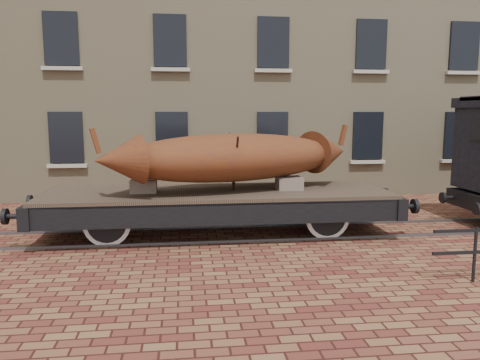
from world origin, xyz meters
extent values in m
plane|color=#58241D|center=(0.00, 0.00, 0.00)|extent=(90.00, 90.00, 0.00)
cube|color=tan|center=(3.00, 10.00, 7.00)|extent=(40.00, 10.00, 14.00)
cube|color=black|center=(-6.00, 4.96, 2.20)|extent=(1.10, 0.12, 1.70)
cube|color=#ACA798|center=(-6.00, 4.90, 1.25)|extent=(1.30, 0.18, 0.12)
cube|color=black|center=(-2.50, 4.96, 2.20)|extent=(1.10, 0.12, 1.70)
cube|color=#ACA798|center=(-2.50, 4.90, 1.25)|extent=(1.30, 0.18, 0.12)
cube|color=black|center=(1.00, 4.96, 2.20)|extent=(1.10, 0.12, 1.70)
cube|color=#ACA798|center=(1.00, 4.90, 1.25)|extent=(1.30, 0.18, 0.12)
cube|color=black|center=(4.50, 4.96, 2.20)|extent=(1.10, 0.12, 1.70)
cube|color=#ACA798|center=(4.50, 4.90, 1.25)|extent=(1.30, 0.18, 0.12)
cube|color=black|center=(8.00, 4.96, 2.20)|extent=(1.10, 0.12, 1.70)
cube|color=#ACA798|center=(8.00, 4.90, 1.25)|extent=(1.30, 0.18, 0.12)
cube|color=black|center=(-6.00, 4.96, 5.40)|extent=(1.10, 0.12, 1.70)
cube|color=#ACA798|center=(-6.00, 4.90, 4.45)|extent=(1.30, 0.18, 0.12)
cube|color=black|center=(-2.50, 4.96, 5.40)|extent=(1.10, 0.12, 1.70)
cube|color=#ACA798|center=(-2.50, 4.90, 4.45)|extent=(1.30, 0.18, 0.12)
cube|color=black|center=(1.00, 4.96, 5.40)|extent=(1.10, 0.12, 1.70)
cube|color=#ACA798|center=(1.00, 4.90, 4.45)|extent=(1.30, 0.18, 0.12)
cube|color=black|center=(4.50, 4.96, 5.40)|extent=(1.10, 0.12, 1.70)
cube|color=#ACA798|center=(4.50, 4.90, 4.45)|extent=(1.30, 0.18, 0.12)
cube|color=black|center=(8.00, 4.96, 5.40)|extent=(1.10, 0.12, 1.70)
cube|color=#ACA798|center=(8.00, 4.90, 4.45)|extent=(1.30, 0.18, 0.12)
cube|color=#59595E|center=(0.00, -0.72, 0.03)|extent=(30.00, 0.08, 0.06)
cube|color=#59595E|center=(0.00, 0.72, 0.03)|extent=(30.00, 0.08, 0.06)
cylinder|color=black|center=(3.00, -3.80, 0.50)|extent=(0.06, 0.06, 1.00)
cube|color=#4B3D32|center=(-1.30, 0.00, 1.05)|extent=(8.36, 2.45, 0.13)
cube|color=black|center=(-1.30, -1.14, 0.78)|extent=(8.36, 0.18, 0.50)
cube|color=black|center=(-1.30, 1.14, 0.78)|extent=(8.36, 0.18, 0.50)
cube|color=black|center=(-5.48, 0.00, 0.78)|extent=(0.25, 2.56, 0.50)
cylinder|color=black|center=(-5.79, -0.84, 0.78)|extent=(0.39, 0.11, 0.11)
cylinder|color=black|center=(-5.98, -0.84, 0.78)|extent=(0.09, 0.36, 0.36)
cylinder|color=black|center=(-5.79, 0.84, 0.78)|extent=(0.39, 0.11, 0.11)
cylinder|color=black|center=(-5.98, 0.84, 0.78)|extent=(0.09, 0.36, 0.36)
cube|color=black|center=(2.88, 0.00, 0.78)|extent=(0.25, 2.56, 0.50)
cylinder|color=black|center=(3.19, -0.84, 0.78)|extent=(0.39, 0.11, 0.11)
cylinder|color=black|center=(3.38, -0.84, 0.78)|extent=(0.09, 0.36, 0.36)
cylinder|color=black|center=(3.19, 0.84, 0.78)|extent=(0.39, 0.11, 0.11)
cylinder|color=black|center=(3.38, 0.84, 0.78)|extent=(0.09, 0.36, 0.36)
cylinder|color=black|center=(-3.86, 0.00, 0.54)|extent=(0.11, 2.12, 0.11)
cylinder|color=white|center=(-3.86, -0.72, 0.54)|extent=(1.07, 0.08, 1.07)
cylinder|color=black|center=(-3.86, -0.72, 0.54)|extent=(0.88, 0.11, 0.88)
cube|color=black|center=(-3.86, -0.85, 0.80)|extent=(1.00, 0.09, 0.11)
cylinder|color=white|center=(-3.86, 0.72, 0.54)|extent=(1.07, 0.08, 1.07)
cylinder|color=black|center=(-3.86, 0.72, 0.54)|extent=(0.88, 0.11, 0.88)
cube|color=black|center=(-3.86, 0.85, 0.80)|extent=(1.00, 0.09, 0.11)
cylinder|color=black|center=(1.27, 0.00, 0.54)|extent=(0.11, 2.12, 0.11)
cylinder|color=white|center=(1.27, -0.72, 0.54)|extent=(1.07, 0.08, 1.07)
cylinder|color=black|center=(1.27, -0.72, 0.54)|extent=(0.88, 0.11, 0.88)
cube|color=black|center=(1.27, -0.85, 0.80)|extent=(1.00, 0.09, 0.11)
cylinder|color=white|center=(1.27, 0.72, 0.54)|extent=(1.07, 0.08, 1.07)
cylinder|color=black|center=(1.27, 0.72, 0.54)|extent=(0.88, 0.11, 0.88)
cube|color=black|center=(1.27, 0.85, 0.80)|extent=(1.00, 0.09, 0.11)
cube|color=black|center=(-1.30, 0.00, 0.61)|extent=(4.46, 0.07, 0.07)
cube|color=gray|center=(-3.08, 0.00, 1.27)|extent=(0.61, 0.56, 0.31)
cube|color=gray|center=(0.48, 0.00, 1.27)|extent=(0.61, 0.56, 0.31)
ellipsoid|color=#652F12|center=(-0.91, 0.00, 1.93)|extent=(6.12, 3.46, 1.17)
cone|color=#652F12|center=(-3.56, -0.82, 1.98)|extent=(1.29, 1.36, 1.11)
cube|color=#652F12|center=(-3.99, -0.95, 2.41)|extent=(0.26, 0.18, 0.56)
cone|color=#652F12|center=(1.73, 0.82, 1.98)|extent=(1.29, 1.36, 1.11)
cube|color=#652F12|center=(2.17, 0.95, 2.41)|extent=(0.26, 0.18, 0.56)
cylinder|color=black|center=(-0.91, -0.47, 1.80)|extent=(0.05, 1.00, 1.40)
cylinder|color=black|center=(-0.91, 0.47, 1.80)|extent=(0.05, 1.00, 1.40)
cube|color=black|center=(5.47, 0.00, 0.67)|extent=(0.21, 2.29, 0.43)
cylinder|color=black|center=(5.04, -0.76, 0.67)|extent=(0.08, 0.31, 0.31)
cylinder|color=black|center=(5.04, 0.76, 0.67)|extent=(0.08, 0.31, 0.31)
cube|color=black|center=(5.45, 0.00, 2.57)|extent=(0.08, 0.57, 0.57)
camera|label=1|loc=(-2.13, -11.28, 3.00)|focal=35.00mm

